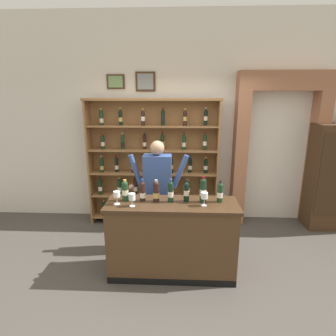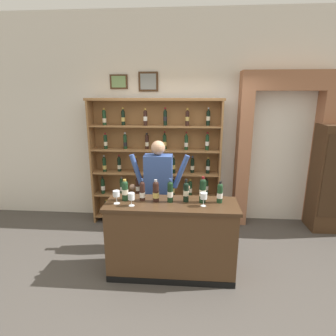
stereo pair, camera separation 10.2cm
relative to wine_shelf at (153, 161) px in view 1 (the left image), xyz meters
name	(u,v)px [view 1 (the left image)]	position (x,y,z in m)	size (l,w,h in m)	color
ground_plane	(176,273)	(0.42, -1.47, -1.12)	(14.00, 14.00, 0.02)	#47423D
back_wall	(179,121)	(0.42, 0.32, 0.65)	(12.00, 0.19, 3.53)	silver
wine_shelf	(153,161)	(0.00, 0.00, 0.00)	(2.23, 0.30, 2.15)	olive
archway_doorway	(277,142)	(2.11, 0.18, 0.32)	(1.48, 0.45, 2.57)	#9E6647
side_cabinet	(336,177)	(3.04, -0.06, -0.23)	(0.84, 0.45, 1.76)	#422B19
tasting_counter	(172,239)	(0.37, -1.48, -0.64)	(1.59, 0.54, 0.95)	#4C331E
shopkeeper	(158,185)	(0.15, -0.88, -0.13)	(0.85, 0.22, 1.60)	#2D3347
tasting_bottle_rosso	(125,190)	(-0.20, -1.43, -0.03)	(0.08, 0.08, 0.27)	#19381E
tasting_bottle_vin_santo	(143,191)	(0.01, -1.42, -0.04)	(0.07, 0.07, 0.28)	black
tasting_bottle_prosecco	(156,191)	(0.18, -1.43, -0.03)	(0.08, 0.08, 0.27)	black
tasting_bottle_chianti	(171,191)	(0.35, -1.44, -0.03)	(0.07, 0.07, 0.29)	black
tasting_bottle_grappa	(186,191)	(0.54, -1.42, -0.03)	(0.07, 0.07, 0.28)	black
tasting_bottle_bianco	(203,190)	(0.74, -1.43, -0.01)	(0.08, 0.08, 0.32)	black
tasting_bottle_super_tuscan	(220,192)	(0.95, -1.42, -0.04)	(0.07, 0.07, 0.27)	#19381E
wine_glass_left	(132,197)	(-0.09, -1.60, -0.06)	(0.08, 0.08, 0.16)	silver
wine_glass_center	(204,196)	(0.75, -1.54, -0.05)	(0.08, 0.08, 0.16)	silver
wine_glass_right	(117,195)	(-0.28, -1.55, -0.05)	(0.08, 0.08, 0.16)	silver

